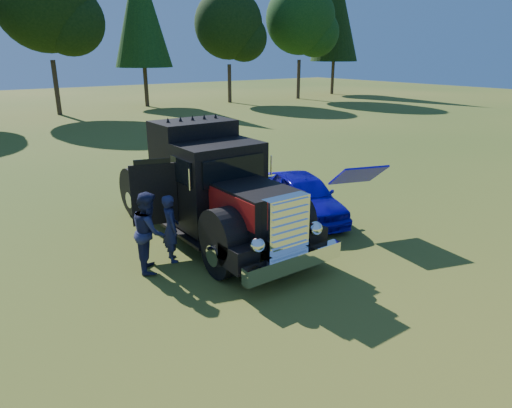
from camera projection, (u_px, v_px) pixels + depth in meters
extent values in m
plane|color=#2A4D16|center=(203.00, 260.00, 10.83)|extent=(120.00, 120.00, 0.00)
cylinder|color=#2D2116|center=(56.00, 88.00, 35.48)|extent=(0.36, 0.36, 4.14)
sphere|color=black|center=(45.00, 1.00, 33.52)|extent=(7.36, 7.36, 7.36)
sphere|color=black|center=(70.00, 21.00, 34.01)|extent=(5.06, 5.06, 5.06)
cylinder|color=#2D2116|center=(146.00, 81.00, 41.02)|extent=(0.36, 0.36, 4.50)
cone|color=black|center=(140.00, 10.00, 39.16)|extent=(5.00, 5.00, 9.38)
cylinder|color=#2D2116|center=(230.00, 84.00, 44.44)|extent=(0.36, 0.36, 3.60)
sphere|color=black|center=(228.00, 24.00, 42.74)|extent=(6.40, 6.40, 6.40)
sphere|color=black|center=(244.00, 38.00, 43.17)|extent=(4.40, 4.40, 4.40)
cylinder|color=#2D2116|center=(299.00, 79.00, 48.06)|extent=(0.36, 0.36, 3.96)
sphere|color=black|center=(300.00, 19.00, 46.18)|extent=(7.04, 7.04, 7.04)
sphere|color=black|center=(315.00, 33.00, 46.65)|extent=(4.84, 4.84, 4.84)
cylinder|color=#2D2116|center=(333.00, 73.00, 53.34)|extent=(0.36, 0.36, 4.86)
cone|color=black|center=(336.00, 14.00, 51.33)|extent=(5.40, 5.40, 10.12)
cylinder|color=black|center=(220.00, 254.00, 9.85)|extent=(0.32, 1.10, 1.10)
cylinder|color=black|center=(294.00, 233.00, 11.02)|extent=(0.32, 1.10, 1.10)
cylinder|color=black|center=(135.00, 199.00, 13.55)|extent=(0.32, 1.10, 1.10)
cylinder|color=black|center=(197.00, 187.00, 14.71)|extent=(0.32, 1.10, 1.10)
cylinder|color=black|center=(146.00, 197.00, 13.73)|extent=(0.32, 1.10, 1.10)
cylinder|color=black|center=(188.00, 189.00, 14.53)|extent=(0.32, 1.10, 1.10)
cube|color=black|center=(203.00, 210.00, 12.42)|extent=(1.60, 6.40, 0.28)
cube|color=white|center=(294.00, 262.00, 9.47)|extent=(2.50, 0.22, 0.36)
cube|color=white|center=(286.00, 226.00, 9.48)|extent=(1.05, 0.30, 1.30)
cube|color=black|center=(256.00, 211.00, 10.28)|extent=(1.35, 1.80, 1.10)
cube|color=maroon|center=(230.00, 208.00, 9.83)|extent=(0.02, 1.80, 0.60)
cube|color=maroon|center=(280.00, 197.00, 10.60)|extent=(0.02, 1.80, 0.60)
cylinder|color=black|center=(223.00, 236.00, 9.78)|extent=(0.55, 1.24, 1.24)
cylinder|color=black|center=(291.00, 218.00, 10.84)|extent=(0.55, 1.24, 1.24)
sphere|color=white|center=(257.00, 245.00, 9.06)|extent=(0.32, 0.32, 0.32)
sphere|color=white|center=(315.00, 228.00, 9.93)|extent=(0.32, 0.32, 0.32)
cube|color=black|center=(220.00, 185.00, 11.39)|extent=(2.05, 1.30, 2.10)
cube|color=black|center=(234.00, 171.00, 10.72)|extent=(1.70, 0.05, 0.65)
cube|color=black|center=(195.00, 167.00, 12.33)|extent=(2.05, 1.30, 2.50)
cube|color=black|center=(170.00, 182.00, 13.85)|extent=(2.00, 2.00, 0.35)
cube|color=black|center=(154.00, 195.00, 10.93)|extent=(1.07, 0.39, 1.50)
cube|color=maroon|center=(153.00, 200.00, 11.01)|extent=(0.82, 0.28, 0.75)
imported|color=navy|center=(303.00, 196.00, 13.51)|extent=(2.69, 4.17, 1.32)
cube|color=navy|center=(358.00, 175.00, 12.27)|extent=(1.52, 1.29, 0.67)
imported|color=#1D2144|center=(171.00, 228.00, 10.60)|extent=(0.50, 0.65, 1.61)
imported|color=#222A4F|center=(149.00, 231.00, 10.12)|extent=(0.98, 1.08, 1.82)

